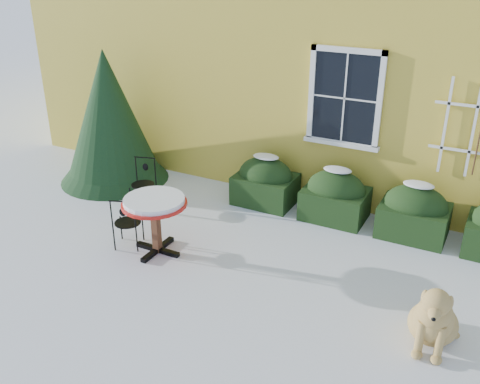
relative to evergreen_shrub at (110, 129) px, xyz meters
The scene contains 7 objects.
ground 4.15m from the evergreen_shrub, 32.14° to the right, with size 80.00×80.00×0.00m, color white.
hedge_row 5.11m from the evergreen_shrub, ahead, with size 4.95×0.80×0.91m.
evergreen_shrub is the anchor object (origin of this frame).
bistro_table 3.07m from the evergreen_shrub, 38.50° to the right, with size 0.97×0.97×0.90m.
patio_chair_near 2.82m from the evergreen_shrub, 46.08° to the right, with size 0.49×0.48×0.85m.
patio_chair_far 1.53m from the evergreen_shrub, 28.53° to the right, with size 0.47×0.47×0.86m.
dog 6.82m from the evergreen_shrub, 18.60° to the right, with size 0.62×1.02×0.91m.
Camera 1 is at (3.35, -5.39, 4.23)m, focal length 40.00 mm.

